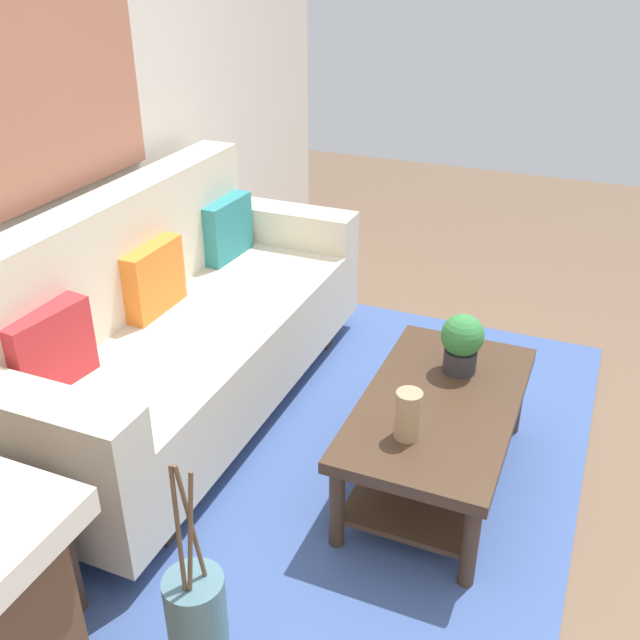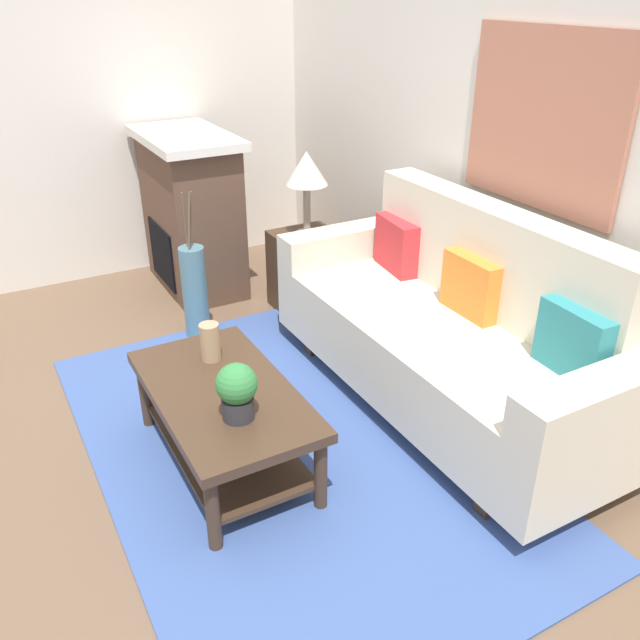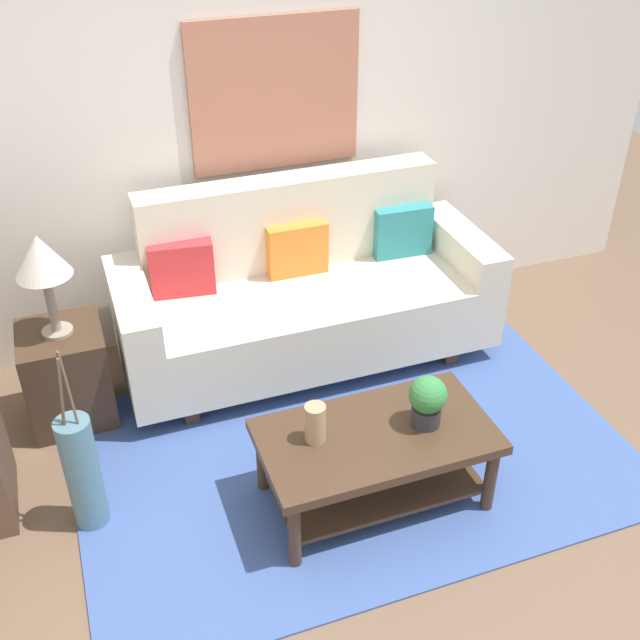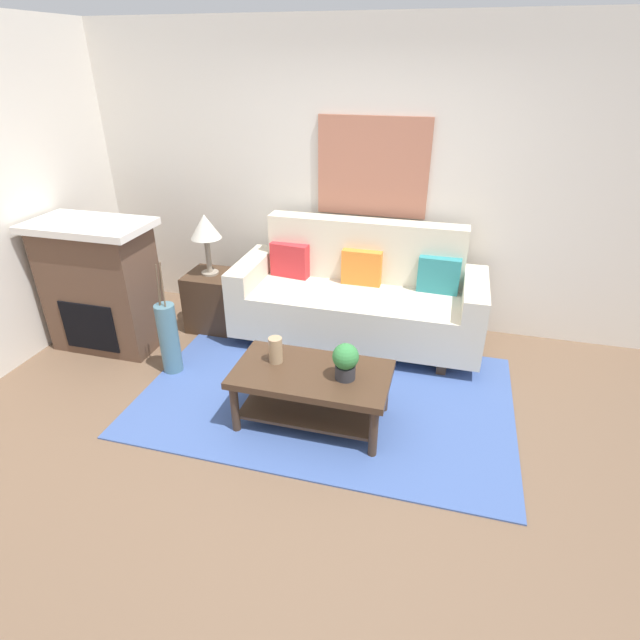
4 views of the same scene
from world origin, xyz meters
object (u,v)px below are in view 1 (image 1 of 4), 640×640
Objects in this scene: throw_pillow_teal at (226,228)px; framed_painting at (62,88)px; throw_pillow_orange at (152,278)px; coffee_table at (438,423)px; throw_pillow_crimson at (48,349)px; tabletop_vase at (408,415)px; potted_plant_tabletop at (462,342)px; couch at (180,331)px.

throw_pillow_teal is 0.36× the size of framed_painting.
throw_pillow_orange is 0.33× the size of coffee_table.
throw_pillow_orange and throw_pillow_teal have the same top height.
throw_pillow_teal is (1.37, 0.00, 0.00)m from throw_pillow_crimson.
throw_pillow_crimson is at bearing 113.62° from coffee_table.
coffee_table is at bearing -11.15° from tabletop_vase.
tabletop_vase is at bearing -105.14° from throw_pillow_orange.
throw_pillow_crimson is 1.38m from tabletop_vase.
throw_pillow_orange is (0.69, 0.00, 0.00)m from throw_pillow_crimson.
tabletop_vase is 0.74× the size of potted_plant_tabletop.
throw_pillow_teal is 1.51m from potted_plant_tabletop.
potted_plant_tabletop reaches higher than tabletop_vase.
framed_painting is at bearing 26.41° from throw_pillow_crimson.
coffee_table is at bearing -93.22° from throw_pillow_orange.
tabletop_vase is (0.33, -1.34, -0.15)m from throw_pillow_crimson.
couch reaches higher than throw_pillow_crimson.
throw_pillow_orange is at bearing -90.00° from framed_painting.
framed_painting is at bearing 90.00° from throw_pillow_orange.
throw_pillow_teal is at bearing 69.65° from potted_plant_tabletop.
potted_plant_tabletop is (0.16, -1.41, -0.11)m from throw_pillow_orange.
tabletop_vase is at bearing -102.16° from framed_painting.
tabletop_vase reaches higher than coffee_table.
coffee_table is at bearing -92.59° from framed_painting.
throw_pillow_orange is 1.37× the size of potted_plant_tabletop.
throw_pillow_crimson is 1.37m from throw_pillow_teal.
throw_pillow_teal is at bearing 0.00° from throw_pillow_orange.
throw_pillow_teal is 1.63m from coffee_table.
throw_pillow_crimson is 1.86× the size of tabletop_vase.
throw_pillow_crimson reaches higher than tabletop_vase.
throw_pillow_crimson reaches higher than potted_plant_tabletop.
framed_painting is (0.00, 0.34, 0.82)m from throw_pillow_orange.
framed_painting is (0.36, 1.68, 0.97)m from tabletop_vase.
framed_painting is (0.00, 0.47, 1.07)m from couch.
throw_pillow_teal is 1.70m from tabletop_vase.
throw_pillow_crimson is (-0.69, 0.13, 0.25)m from couch.
throw_pillow_teal is 1.86× the size of tabletop_vase.
throw_pillow_teal reaches higher than coffee_table.
couch is 1.17m from framed_painting.
throw_pillow_teal reaches higher than potted_plant_tabletop.
framed_painting reaches higher than potted_plant_tabletop.
coffee_table is 0.35m from potted_plant_tabletop.
potted_plant_tabletop is at bearing -58.88° from throw_pillow_crimson.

